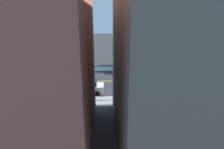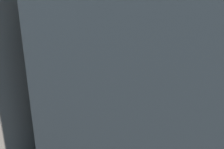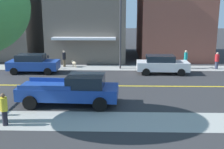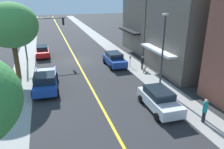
# 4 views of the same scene
# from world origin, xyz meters

# --- Properties ---
(ground_plane) EXTENTS (140.00, 140.00, 0.00)m
(ground_plane) POSITION_xyz_m (0.00, 0.00, 0.00)
(ground_plane) COLOR #2D2D30
(sidewalk_left) EXTENTS (2.51, 126.00, 0.01)m
(sidewalk_left) POSITION_xyz_m (-6.61, 0.00, 0.00)
(sidewalk_left) COLOR #9E9E99
(sidewalk_left) RESTS_ON ground
(sidewalk_right) EXTENTS (2.51, 126.00, 0.01)m
(sidewalk_right) POSITION_xyz_m (6.61, 0.00, 0.00)
(sidewalk_right) COLOR #9E9E99
(sidewalk_right) RESTS_ON ground
(road_centerline_stripe) EXTENTS (0.20, 126.00, 0.00)m
(road_centerline_stripe) POSITION_xyz_m (0.00, 0.00, 0.00)
(road_centerline_stripe) COLOR yellow
(road_centerline_stripe) RESTS_ON ground
(brick_apartment_block) EXTENTS (12.39, 8.66, 11.21)m
(brick_apartment_block) POSITION_xyz_m (-13.87, 7.68, 5.62)
(brick_apartment_block) COLOR #665B51
(brick_apartment_block) RESTS_ON ground
(tan_rowhouse) EXTENTS (10.50, 7.88, 14.90)m
(tan_rowhouse) POSITION_xyz_m (-13.88, 17.39, 7.47)
(tan_rowhouse) COLOR #935142
(tan_rowhouse) RESTS_ON ground
(street_tree_left_near) EXTENTS (3.99, 3.99, 6.86)m
(street_tree_left_near) POSITION_xyz_m (6.73, 20.59, 5.12)
(street_tree_left_near) COLOR brown
(street_tree_left_near) RESTS_ON ground
(street_tree_right_corner) EXTENTS (5.28, 5.28, 7.82)m
(street_tree_right_corner) POSITION_xyz_m (6.86, 4.47, 5.55)
(street_tree_right_corner) COLOR brown
(street_tree_right_corner) RESTS_ON ground
(fire_hydrant) EXTENTS (0.44, 0.24, 0.76)m
(fire_hydrant) POSITION_xyz_m (-6.13, 0.41, 0.37)
(fire_hydrant) COLOR yellow
(fire_hydrant) RESTS_ON ground
(parking_meter) EXTENTS (0.12, 0.18, 1.33)m
(parking_meter) POSITION_xyz_m (-5.94, 4.47, 0.88)
(parking_meter) COLOR #4C4C51
(parking_meter) RESTS_ON ground
(traffic_light_mast) EXTENTS (5.64, 0.32, 6.02)m
(traffic_light_mast) POSITION_xyz_m (4.56, -2.03, 4.05)
(traffic_light_mast) COLOR #474C47
(traffic_light_mast) RESTS_ON ground
(street_lamp) EXTENTS (0.70, 0.36, 6.97)m
(street_lamp) POSITION_xyz_m (-6.28, 11.32, 4.26)
(street_lamp) COLOR #38383D
(street_lamp) RESTS_ON ground
(red_sedan_right_curb) EXTENTS (1.96, 4.24, 1.54)m
(red_sedan_right_curb) POSITION_xyz_m (4.31, -3.49, 0.81)
(red_sedan_right_curb) COLOR red
(red_sedan_right_curb) RESTS_ON ground
(blue_sedan_left_curb) EXTENTS (2.13, 4.43, 1.66)m
(blue_sedan_left_curb) POSITION_xyz_m (-4.21, 3.55, 0.86)
(blue_sedan_left_curb) COLOR #1E429E
(blue_sedan_left_curb) RESTS_ON ground
(white_sedan_left_curb) EXTENTS (2.16, 4.52, 1.62)m
(white_sedan_left_curb) POSITION_xyz_m (-4.18, 14.96, 0.84)
(white_sedan_left_curb) COLOR silver
(white_sedan_left_curb) RESTS_ON ground
(green_sedan_right_curb) EXTENTS (2.13, 4.65, 1.57)m
(green_sedan_right_curb) POSITION_xyz_m (3.98, 23.27, 0.81)
(green_sedan_right_curb) COLOR #196638
(green_sedan_right_curb) RESTS_ON ground
(black_sedan_left_curb) EXTENTS (2.12, 4.69, 1.44)m
(black_sedan_left_curb) POSITION_xyz_m (-4.10, 25.27, 0.77)
(black_sedan_left_curb) COLOR black
(black_sedan_left_curb) RESTS_ON ground
(blue_pickup_truck) EXTENTS (2.50, 5.85, 1.79)m
(blue_pickup_truck) POSITION_xyz_m (4.16, 8.48, 0.90)
(blue_pickup_truck) COLOR #1E429E
(blue_pickup_truck) RESTS_ON ground
(pedestrian_black_shirt) EXTENTS (0.36, 0.36, 1.61)m
(pedestrian_black_shirt) POSITION_xyz_m (-6.97, 5.78, 0.84)
(pedestrian_black_shirt) COLOR brown
(pedestrian_black_shirt) RESTS_ON ground
(pedestrian_teal_shirt) EXTENTS (0.33, 0.33, 1.79)m
(pedestrian_teal_shirt) POSITION_xyz_m (-6.29, 17.52, 0.96)
(pedestrian_teal_shirt) COLOR black
(pedestrian_teal_shirt) RESTS_ON ground
(pedestrian_red_shirt) EXTENTS (0.39, 0.39, 1.59)m
(pedestrian_red_shirt) POSITION_xyz_m (-6.31, 20.48, 0.83)
(pedestrian_red_shirt) COLOR #33384C
(pedestrian_red_shirt) RESTS_ON ground
(pedestrian_yellow_shirt) EXTENTS (0.34, 0.34, 1.61)m
(pedestrian_yellow_shirt) POSITION_xyz_m (7.26, 5.74, 0.85)
(pedestrian_yellow_shirt) COLOR black
(pedestrian_yellow_shirt) RESTS_ON ground
(small_dog) EXTENTS (0.77, 0.69, 0.63)m
(small_dog) POSITION_xyz_m (-6.81, 6.76, 0.42)
(small_dog) COLOR #C6B28C
(small_dog) RESTS_ON ground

